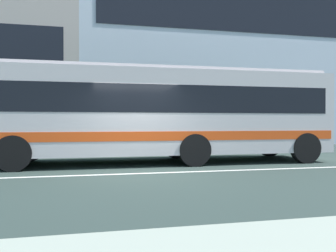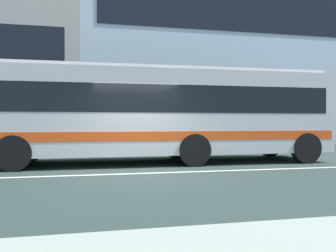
% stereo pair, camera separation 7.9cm
% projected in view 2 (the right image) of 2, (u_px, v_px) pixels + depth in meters
% --- Properties ---
extents(ground_plane, '(160.00, 160.00, 0.00)m').
position_uv_depth(ground_plane, '(142.00, 173.00, 9.01)').
color(ground_plane, '#2C3A35').
extents(lane_centre_line, '(60.00, 0.16, 0.01)m').
position_uv_depth(lane_centre_line, '(142.00, 173.00, 9.01)').
color(lane_centre_line, silver).
rests_on(lane_centre_line, ground_plane).
extents(hedge_row_far, '(22.91, 1.10, 1.01)m').
position_uv_depth(hedge_row_far, '(35.00, 143.00, 14.04)').
color(hedge_row_far, '#1A4E1B').
rests_on(hedge_row_far, ground_plane).
extents(apartment_block_right, '(21.37, 9.05, 13.60)m').
position_uv_depth(apartment_block_right, '(237.00, 46.00, 24.27)').
color(apartment_block_right, silver).
rests_on(apartment_block_right, ground_plane).
extents(transit_bus, '(11.05, 2.72, 3.11)m').
position_uv_depth(transit_bus, '(165.00, 112.00, 11.48)').
color(transit_bus, beige).
rests_on(transit_bus, ground_plane).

